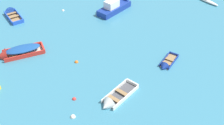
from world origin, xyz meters
The scene contains 10 objects.
rowboat_deep_blue_near_left centered at (4.80, 17.39, 0.12)m, with size 2.64×2.63×0.90m.
rowboat_white_cluster_inner centered at (-1.15, 13.95, 0.16)m, with size 3.84×3.32×1.19m.
rowboat_blue_back_row_center centered at (-9.59, 30.72, 0.20)m, with size 2.45×3.86×1.22m.
motor_launch_deep_blue_back_row_left centered at (2.90, 29.08, 0.52)m, with size 5.05×4.21×1.84m.
kayak_white_cluster_outer centered at (14.72, 28.60, 0.17)m, with size 2.07×3.57×0.35m.
rowboat_red_far_left centered at (-8.87, 22.28, 0.35)m, with size 4.64×2.27×1.48m.
mooring_buoy_central centered at (-3.24, 19.86, 0.00)m, with size 0.36×0.36×0.36m, color orange.
mooring_buoy_far_field centered at (-3.48, 30.35, 0.00)m, with size 0.32×0.32×0.32m, color silver.
mooring_buoy_near_foreground centered at (-4.41, 13.16, 0.00)m, with size 0.41×0.41×0.41m, color silver.
mooring_buoy_trailing centered at (-4.08, 15.04, 0.00)m, with size 0.33×0.33×0.33m, color red.
Camera 1 is at (-4.87, -2.06, 17.20)m, focal length 46.78 mm.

